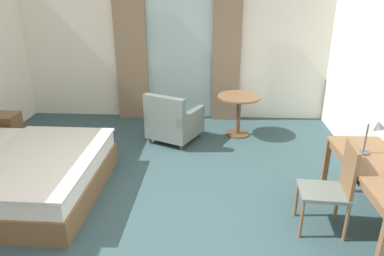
{
  "coord_description": "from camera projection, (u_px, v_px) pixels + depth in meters",
  "views": [
    {
      "loc": [
        0.71,
        -3.26,
        2.45
      ],
      "look_at": [
        0.48,
        0.77,
        0.81
      ],
      "focal_mm": 33.89,
      "sensor_mm": 36.0,
      "label": 1
    }
  ],
  "objects": [
    {
      "name": "writing_desk",
      "position": [
        381.0,
        175.0,
        3.59
      ],
      "size": [
        0.64,
        1.58,
        0.75
      ],
      "color": "brown",
      "rests_on": "ground"
    },
    {
      "name": "curtain_panel_right",
      "position": [
        227.0,
        54.0,
        6.47
      ],
      "size": [
        0.5,
        0.1,
        2.5
      ],
      "primitive_type": "cube",
      "color": "#897056",
      "rests_on": "ground"
    },
    {
      "name": "round_cafe_table",
      "position": [
        239.0,
        106.0,
        6.05
      ],
      "size": [
        0.72,
        0.72,
        0.69
      ],
      "color": "brown",
      "rests_on": "ground"
    },
    {
      "name": "bed",
      "position": [
        13.0,
        173.0,
        4.4
      ],
      "size": [
        2.0,
        1.93,
        1.11
      ],
      "color": "brown",
      "rests_on": "ground"
    },
    {
      "name": "ground",
      "position": [
        145.0,
        226.0,
        3.99
      ],
      "size": [
        6.25,
        7.41,
        0.1
      ],
      "primitive_type": "cube",
      "color": "#334C51"
    },
    {
      "name": "armchair_by_window",
      "position": [
        173.0,
        122.0,
        5.87
      ],
      "size": [
        0.95,
        0.98,
        0.83
      ],
      "color": "slate",
      "rests_on": "ground"
    },
    {
      "name": "wall_back",
      "position": [
        175.0,
        47.0,
        6.66
      ],
      "size": [
        5.85,
        0.12,
        2.65
      ],
      "primitive_type": "cube",
      "color": "white",
      "rests_on": "ground"
    },
    {
      "name": "nightstand",
      "position": [
        4.0,
        130.0,
        5.7
      ],
      "size": [
        0.47,
        0.37,
        0.54
      ],
      "color": "brown",
      "rests_on": "ground"
    },
    {
      "name": "balcony_glass_door",
      "position": [
        179.0,
        57.0,
        6.64
      ],
      "size": [
        1.29,
        0.02,
        2.33
      ],
      "primitive_type": "cube",
      "color": "silver",
      "rests_on": "ground"
    },
    {
      "name": "desk_chair",
      "position": [
        333.0,
        185.0,
        3.67
      ],
      "size": [
        0.5,
        0.44,
        0.97
      ],
      "color": "slate",
      "rests_on": "ground"
    },
    {
      "name": "desk_lamp",
      "position": [
        375.0,
        131.0,
        3.67
      ],
      "size": [
        0.19,
        0.25,
        0.43
      ],
      "color": "#4C4C51",
      "rests_on": "writing_desk"
    },
    {
      "name": "curtain_panel_left",
      "position": [
        131.0,
        53.0,
        6.57
      ],
      "size": [
        0.56,
        0.1,
        2.5
      ],
      "primitive_type": "cube",
      "color": "#897056",
      "rests_on": "ground"
    }
  ]
}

